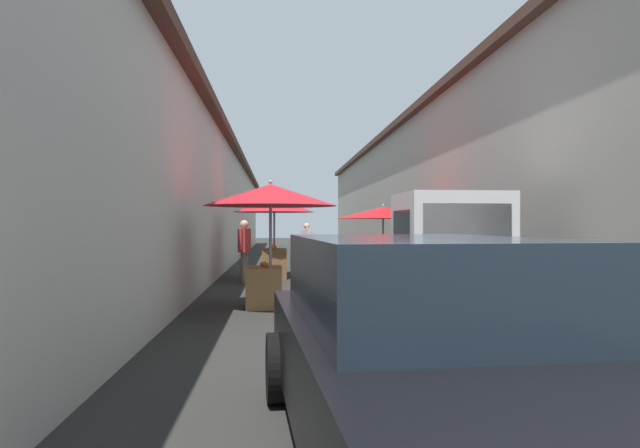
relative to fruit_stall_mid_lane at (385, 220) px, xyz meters
name	(u,v)px	position (x,y,z in m)	size (l,w,h in m)	color
ground	(332,278)	(0.13, 1.50, -1.64)	(90.00, 90.00, 0.00)	#282826
building_left_whitewash	(114,201)	(2.38, 8.22, 0.63)	(49.80, 7.50, 4.53)	beige
building_right_concrete	(524,187)	(2.38, -5.22, 1.16)	(49.80, 7.50, 5.58)	#A39E93
fruit_stall_mid_lane	(385,220)	(0.00, 0.00, 0.00)	(2.67, 2.67, 2.11)	#9E9EA3
fruit_stall_far_left	(270,210)	(-5.32, 3.19, 0.14)	(2.43, 2.43, 2.34)	#9E9EA3
fruit_stall_near_left	(274,216)	(0.36, 3.14, 0.12)	(2.33, 2.33, 2.38)	#9E9EA3
hatchback_car	(424,348)	(-11.83, 2.10, -0.91)	(4.01, 2.12, 1.45)	black
delivery_truck	(438,251)	(-5.41, 0.07, -0.60)	(4.97, 2.09, 2.08)	black
vendor_by_crates	(244,247)	(-1.07, 3.91, -0.69)	(0.63, 0.32, 1.65)	#665B4C
vendor_in_shade	(307,243)	(3.23, 2.05, -0.74)	(0.58, 0.37, 1.58)	#232328
parked_scooter	(391,258)	(2.08, -0.63, -1.19)	(1.69, 0.40, 1.14)	black
plastic_stool	(367,275)	(-2.38, 0.91, -1.32)	(0.30, 0.30, 0.43)	#194CB2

